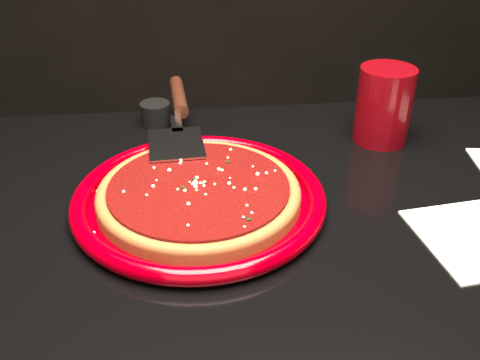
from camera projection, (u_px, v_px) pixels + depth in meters
name	position (u px, v px, depth m)	size (l,w,h in m)	color
plate	(199.00, 198.00, 0.74)	(0.35, 0.35, 0.03)	#760008
pizza_crust	(199.00, 196.00, 0.74)	(0.28, 0.28, 0.01)	brown
pizza_crust_rim	(199.00, 191.00, 0.73)	(0.28, 0.28, 0.02)	brown
pizza_sauce	(199.00, 188.00, 0.73)	(0.25, 0.25, 0.01)	maroon
parmesan_dusting	(199.00, 184.00, 0.73)	(0.24, 0.24, 0.01)	beige
basil_flecks	(199.00, 184.00, 0.73)	(0.22, 0.22, 0.00)	black
pizza_server	(179.00, 115.00, 0.90)	(0.10, 0.36, 0.03)	silver
cup	(384.00, 105.00, 0.89)	(0.09, 0.09, 0.13)	maroon
ramekin	(156.00, 114.00, 0.96)	(0.05, 0.05, 0.04)	black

